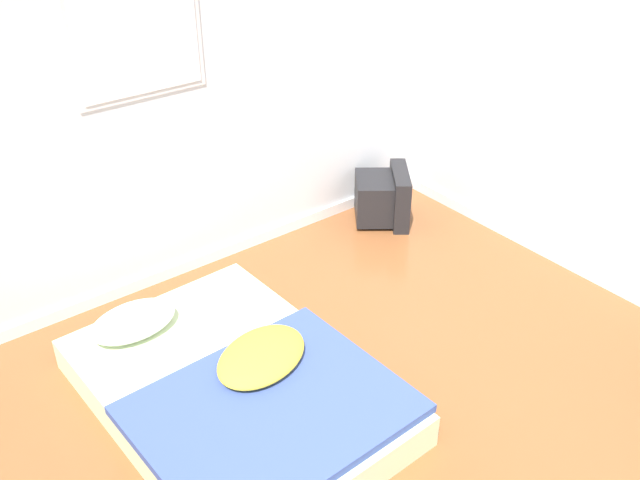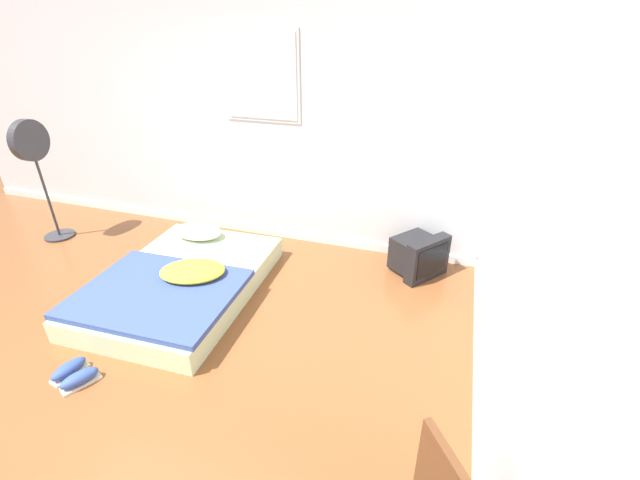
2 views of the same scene
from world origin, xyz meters
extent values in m
cube|color=silver|center=(0.00, 2.70, 1.30)|extent=(7.74, 0.06, 2.60)
cube|color=white|center=(0.00, 2.66, 0.04)|extent=(7.74, 0.02, 0.09)
cube|color=silver|center=(0.34, 2.66, 1.78)|extent=(0.83, 0.01, 0.89)
cube|color=white|center=(0.34, 2.65, 1.78)|extent=(0.76, 0.01, 0.82)
cube|color=beige|center=(0.04, 1.32, 0.10)|extent=(1.35, 1.89, 0.20)
ellipsoid|color=white|center=(-0.21, 2.01, 0.27)|extent=(0.53, 0.36, 0.14)
cube|color=#384C93|center=(0.05, 0.97, 0.22)|extent=(1.35, 1.12, 0.05)
ellipsoid|color=yellow|center=(0.20, 1.27, 0.29)|extent=(0.68, 0.57, 0.11)
cube|color=black|center=(2.02, 2.40, 0.19)|extent=(0.47, 0.49, 0.34)
cube|color=black|center=(2.18, 2.28, 0.21)|extent=(0.40, 0.47, 0.42)
cube|color=black|center=(2.24, 2.24, 0.22)|extent=(0.25, 0.33, 0.30)
camera|label=1|loc=(-1.37, -1.28, 2.87)|focal=40.00mm
camera|label=2|loc=(2.30, -1.46, 2.34)|focal=24.00mm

